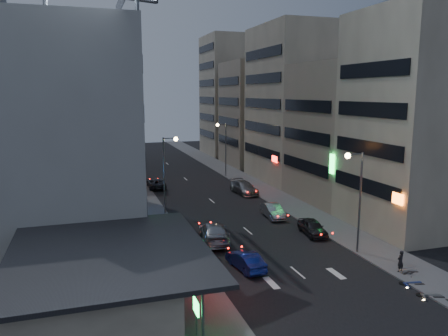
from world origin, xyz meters
name	(u,v)px	position (x,y,z in m)	size (l,w,h in m)	color
ground	(327,297)	(0.00, 0.00, 0.00)	(180.00, 180.00, 0.00)	black
sidewalk_left	(139,198)	(-8.00, 30.00, 0.06)	(4.00, 120.00, 0.12)	#4C4C4F
sidewalk_right	(261,189)	(8.00, 30.00, 0.06)	(4.00, 120.00, 0.12)	#4C4C4F
food_court	(94,284)	(-13.90, 2.00, 1.98)	(11.00, 13.00, 3.88)	#C2B498
white_building	(49,134)	(-17.00, 20.00, 9.00)	(14.00, 24.00, 18.00)	#A3A39F
shophouse_near	(415,122)	(15.00, 10.50, 10.00)	(10.00, 11.00, 20.00)	#C2B498
shophouse_mid	(347,133)	(15.50, 22.00, 8.00)	(11.00, 12.00, 16.00)	gray
shophouse_far	(294,104)	(15.00, 35.00, 11.00)	(10.00, 14.00, 22.00)	#C2B498
far_left_a	(72,111)	(-15.50, 45.00, 10.00)	(11.00, 10.00, 20.00)	#A3A39F
far_left_b	(72,123)	(-16.00, 58.00, 7.50)	(12.00, 10.00, 15.00)	gray
far_right_a	(258,114)	(15.50, 50.00, 9.00)	(11.00, 12.00, 18.00)	gray
far_right_b	(235,96)	(16.00, 64.00, 12.00)	(12.00, 12.00, 24.00)	#C2B498
street_lamp_right_near	(356,188)	(5.90, 6.00, 5.36)	(1.60, 0.44, 8.02)	#595B60
street_lamp_left	(168,164)	(-5.90, 22.00, 5.36)	(1.60, 0.44, 8.02)	#595B60
street_lamp_right_far	(223,142)	(5.90, 40.00, 5.36)	(1.60, 0.44, 8.02)	#595B60
parked_car_right_near	(313,227)	(5.16, 11.19, 0.70)	(1.65, 4.10, 1.40)	#2B2C31
parked_car_right_mid	(273,211)	(3.99, 17.35, 0.70)	(1.48, 4.26, 1.40)	#A3A5AB
parked_car_left	(156,183)	(-5.15, 34.94, 0.66)	(2.19, 4.75, 1.32)	#27262B
parked_car_right_far	(244,188)	(4.96, 28.39, 0.78)	(2.19, 5.39, 1.56)	gray
road_car_blue	(245,260)	(-3.34, 5.72, 0.66)	(1.39, 4.00, 1.32)	navy
road_car_silver	(214,232)	(-3.83, 12.09, 0.83)	(2.34, 5.75, 1.67)	#A2A4AA
person	(400,261)	(6.85, 1.70, 0.89)	(0.56, 0.37, 1.54)	black
scooter_silver_a	(442,286)	(6.91, -2.05, 0.70)	(1.90, 0.63, 1.16)	#989C9F
scooter_blue	(421,273)	(7.06, -0.09, 0.69)	(1.85, 0.62, 1.13)	navy
scooter_black_b	(409,264)	(7.56, 1.65, 0.60)	(1.59, 0.53, 0.97)	black
scooter_silver_b	(416,262)	(8.15, 1.63, 0.67)	(1.81, 0.60, 1.10)	silver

